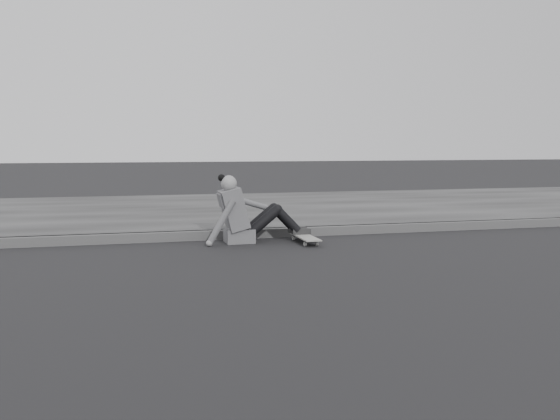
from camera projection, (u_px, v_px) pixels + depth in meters
The scene contains 5 objects.
ground at pixel (490, 267), 6.37m from camera, with size 80.00×80.00×0.00m, color black.
curb at pixel (384, 228), 8.84m from camera, with size 24.00×0.16×0.12m, color #454545.
sidewalk at pixel (317, 208), 11.74m from camera, with size 24.00×6.00×0.12m, color #323232.
skateboard at pixel (305, 237), 7.93m from camera, with size 0.20×0.78×0.09m.
seated_woman at pixel (244, 214), 7.95m from camera, with size 1.38×0.46×0.88m.
Camera 1 is at (-3.68, -5.51, 1.25)m, focal length 40.00 mm.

